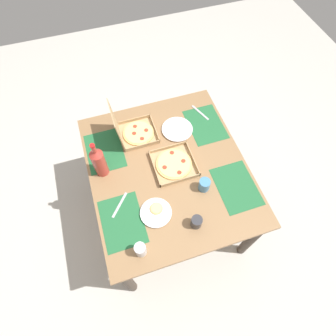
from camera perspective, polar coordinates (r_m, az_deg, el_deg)
ground_plane at (r=2.62m, az=0.00°, el=-8.37°), size 6.00×6.00×0.00m
dining_table at (r=2.02m, az=0.00°, el=-1.60°), size 1.26×1.10×0.76m
placemat_near_left at (r=1.91m, az=14.13°, el=-3.81°), size 0.36×0.26×0.00m
placemat_near_right at (r=2.17m, az=7.82°, el=9.05°), size 0.36×0.26×0.00m
placemat_far_left at (r=1.79m, az=-9.56°, el=-10.97°), size 0.36×0.26×0.00m
placemat_far_right at (r=2.06m, az=-13.13°, el=3.57°), size 0.36×0.26×0.00m
pizza_box_center at (r=1.93m, az=1.23°, el=0.84°), size 0.29×0.29×0.04m
pizza_box_corner_left at (r=2.06m, az=-7.21°, el=7.66°), size 0.27×0.30×0.30m
plate_far_right at (r=1.78m, az=-2.54°, el=-9.27°), size 0.21×0.21×0.03m
plate_middle at (r=2.11m, az=1.94°, el=8.09°), size 0.24×0.24×0.02m
soda_bottle at (r=1.86m, az=-14.29°, el=1.31°), size 0.09×0.09×0.32m
cup_clear_right at (r=1.67m, az=-5.79°, el=-16.67°), size 0.07×0.07×0.10m
cup_dark at (r=1.73m, az=5.98°, el=-11.20°), size 0.07×0.07×0.09m
cup_spare at (r=1.83m, az=7.63°, el=-3.51°), size 0.08×0.08×0.09m
fork_by_near_right at (r=1.83m, az=-10.10°, el=-7.63°), size 0.15×0.14×0.00m
fork_by_far_right at (r=2.24m, az=6.77°, el=11.46°), size 0.18×0.09×0.00m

